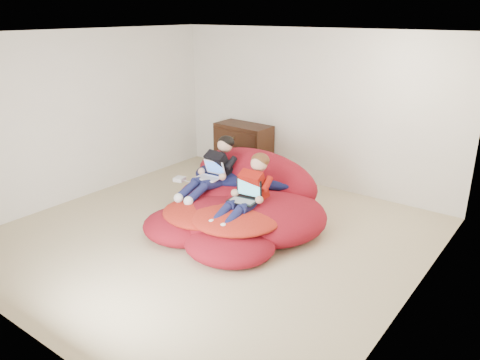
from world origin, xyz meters
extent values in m
cube|color=#BFAF88|center=(0.00, 0.00, -0.12)|extent=(5.10, 5.10, 0.25)
cube|color=white|center=(0.00, 2.51, 1.25)|extent=(5.10, 0.02, 2.50)
cube|color=white|center=(0.00, -2.51, 1.25)|extent=(5.10, 0.02, 2.50)
cube|color=white|center=(-2.51, 0.00, 1.25)|extent=(0.02, 5.10, 2.50)
cube|color=white|center=(2.51, 0.00, 1.25)|extent=(0.02, 5.10, 2.50)
cube|color=white|center=(0.00, 0.00, 2.51)|extent=(5.10, 5.10, 0.02)
cube|color=black|center=(-1.16, 2.24, 0.44)|extent=(1.00, 0.53, 0.88)
cube|color=black|center=(-1.16, 1.99, 0.18)|extent=(0.88, 0.05, 0.21)
cylinder|color=#4C3F26|center=(-1.16, 1.97, 0.18)|extent=(0.03, 0.06, 0.03)
cube|color=black|center=(-1.16, 1.99, 0.44)|extent=(0.88, 0.05, 0.21)
cylinder|color=#4C3F26|center=(-1.16, 1.97, 0.44)|extent=(0.03, 0.06, 0.03)
cube|color=black|center=(-1.16, 1.99, 0.71)|extent=(0.88, 0.05, 0.21)
cylinder|color=#4C3F26|center=(-1.16, 1.97, 0.71)|extent=(0.03, 0.06, 0.03)
ellipsoid|color=maroon|center=(-0.33, 0.68, 0.22)|extent=(1.41, 1.27, 0.51)
ellipsoid|color=maroon|center=(0.45, 0.58, 0.20)|extent=(1.61, 1.56, 0.58)
ellipsoid|color=maroon|center=(0.11, 0.15, 0.18)|extent=(1.61, 1.29, 0.52)
ellipsoid|color=maroon|center=(-0.29, -0.23, 0.14)|extent=(1.08, 0.99, 0.36)
ellipsoid|color=maroon|center=(0.46, -0.23, 0.13)|extent=(1.14, 1.04, 0.37)
ellipsoid|color=maroon|center=(-0.15, 1.16, 0.40)|extent=(2.03, 0.90, 0.90)
ellipsoid|color=#131744|center=(-0.46, 0.91, 0.48)|extent=(1.01, 0.83, 0.26)
ellipsoid|color=#131744|center=(0.16, 1.04, 0.52)|extent=(0.97, 0.68, 0.23)
ellipsoid|color=red|center=(0.34, 0.08, 0.34)|extent=(1.17, 1.17, 0.21)
ellipsoid|color=red|center=(-0.13, -0.04, 0.30)|extent=(1.08, 0.97, 0.19)
ellipsoid|color=beige|center=(-0.52, 1.32, 0.62)|extent=(0.40, 0.25, 0.25)
cube|color=black|center=(-0.42, 0.69, 0.68)|extent=(0.33, 0.39, 0.47)
sphere|color=tan|center=(-0.42, 0.81, 0.96)|extent=(0.22, 0.22, 0.22)
ellipsoid|color=black|center=(-0.42, 0.84, 1.00)|extent=(0.24, 0.23, 0.18)
cylinder|color=#151943|center=(-0.51, 0.41, 0.51)|extent=(0.17, 0.36, 0.19)
cylinder|color=#151943|center=(-0.51, 0.11, 0.48)|extent=(0.14, 0.34, 0.22)
sphere|color=white|center=(-0.51, -0.07, 0.42)|extent=(0.13, 0.13, 0.13)
cylinder|color=#151943|center=(-0.33, 0.41, 0.51)|extent=(0.17, 0.36, 0.19)
cylinder|color=#151943|center=(-0.33, 0.11, 0.48)|extent=(0.14, 0.34, 0.22)
sphere|color=white|center=(-0.33, -0.07, 0.42)|extent=(0.13, 0.13, 0.13)
cube|color=#A0160E|center=(0.36, 0.42, 0.63)|extent=(0.32, 0.34, 0.48)
sphere|color=tan|center=(0.36, 0.52, 0.92)|extent=(0.21, 0.21, 0.21)
ellipsoid|color=#512F15|center=(0.36, 0.54, 0.95)|extent=(0.24, 0.23, 0.18)
cylinder|color=#151943|center=(0.27, 0.16, 0.45)|extent=(0.15, 0.35, 0.19)
cylinder|color=#151943|center=(0.27, -0.15, 0.42)|extent=(0.13, 0.34, 0.22)
sphere|color=white|center=(0.27, -0.32, 0.36)|extent=(0.13, 0.13, 0.13)
cylinder|color=#151943|center=(0.45, 0.16, 0.45)|extent=(0.15, 0.35, 0.19)
cylinder|color=#151943|center=(0.45, -0.15, 0.42)|extent=(0.13, 0.34, 0.22)
sphere|color=white|center=(0.45, -0.32, 0.36)|extent=(0.13, 0.13, 0.13)
cube|color=white|center=(-0.42, 0.43, 0.58)|extent=(0.33, 0.24, 0.01)
cube|color=gray|center=(-0.42, 0.42, 0.58)|extent=(0.28, 0.14, 0.00)
cube|color=white|center=(-0.42, 0.58, 0.69)|extent=(0.33, 0.11, 0.21)
cube|color=blue|center=(-0.42, 0.57, 0.69)|extent=(0.29, 0.08, 0.17)
cube|color=black|center=(0.36, 0.17, 0.52)|extent=(0.38, 0.29, 0.01)
cube|color=gray|center=(0.36, 0.16, 0.52)|extent=(0.32, 0.17, 0.00)
cube|color=black|center=(0.36, 0.30, 0.65)|extent=(0.36, 0.07, 0.25)
cube|color=#50A9BC|center=(0.36, 0.30, 0.65)|extent=(0.31, 0.05, 0.20)
cube|color=white|center=(-1.01, 0.47, 0.42)|extent=(0.17, 0.17, 0.05)
camera|label=1|loc=(3.55, -4.15, 2.74)|focal=35.00mm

